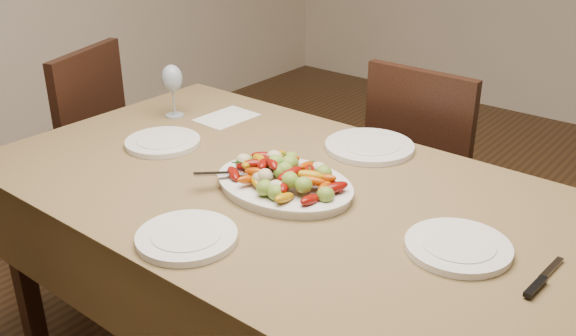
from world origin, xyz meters
The scene contains 13 objects.
dining_table centered at (-0.16, -0.16, 0.38)m, with size 1.84×1.04×0.76m, color brown.
chair_far centered at (-0.12, 0.73, 0.47)m, with size 0.42×0.42×0.95m, color black, non-canonical shape.
chair_left centered at (-1.46, -0.10, 0.47)m, with size 0.42×0.42×0.95m, color black, non-canonical shape.
serving_platter centered at (-0.16, -0.18, 0.77)m, with size 0.41×0.30×0.02m, color white.
roasted_vegetables centered at (-0.16, -0.18, 0.83)m, with size 0.33×0.23×0.09m, color #6D0B06, non-canonical shape.
serving_spoon centered at (-0.23, -0.22, 0.81)m, with size 0.28×0.06×0.03m, color #9EA0A8, non-canonical shape.
plate_left centered at (-0.68, -0.18, 0.77)m, with size 0.24×0.24×0.02m, color white.
plate_right centered at (0.36, -0.17, 0.77)m, with size 0.25×0.25×0.02m, color white.
plate_far centered at (-0.13, 0.22, 0.77)m, with size 0.29×0.29×0.02m, color white.
plate_near centered at (-0.18, -0.54, 0.77)m, with size 0.25×0.25×0.02m, color white.
wine_glass centered at (-0.85, 0.03, 0.86)m, with size 0.08×0.08×0.20m, color #8C99A5, non-canonical shape.
menu_card centered at (-0.69, 0.14, 0.76)m, with size 0.15×0.21×0.00m, color silver.
table_knife centered at (0.56, -0.17, 0.76)m, with size 0.02×0.20×0.01m, color #9EA0A8, non-canonical shape.
Camera 1 is at (0.86, -1.44, 1.58)m, focal length 40.00 mm.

